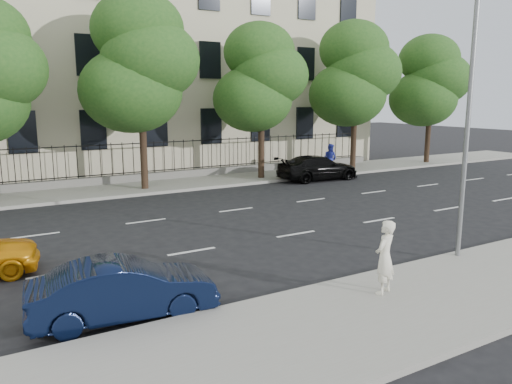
{
  "coord_description": "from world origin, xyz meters",
  "views": [
    {
      "loc": [
        -9.89,
        -11.52,
        4.79
      ],
      "look_at": [
        -1.35,
        3.0,
        1.57
      ],
      "focal_mm": 35.0,
      "sensor_mm": 36.0,
      "label": 1
    }
  ],
  "objects_px": {
    "street_light": "(455,84)",
    "navy_sedan": "(123,290)",
    "woman_near": "(385,257)",
    "black_sedan": "(318,168)"
  },
  "relations": [
    {
      "from": "street_light",
      "to": "navy_sedan",
      "type": "height_order",
      "value": "street_light"
    },
    {
      "from": "woman_near",
      "to": "navy_sedan",
      "type": "bearing_deg",
      "value": -42.46
    },
    {
      "from": "black_sedan",
      "to": "street_light",
      "type": "bearing_deg",
      "value": 160.65
    },
    {
      "from": "black_sedan",
      "to": "woman_near",
      "type": "relative_size",
      "value": 2.78
    },
    {
      "from": "black_sedan",
      "to": "woman_near",
      "type": "height_order",
      "value": "woman_near"
    },
    {
      "from": "street_light",
      "to": "woman_near",
      "type": "xyz_separation_m",
      "value": [
        -4.01,
        -1.54,
        -4.1
      ]
    },
    {
      "from": "navy_sedan",
      "to": "woman_near",
      "type": "height_order",
      "value": "woman_near"
    },
    {
      "from": "navy_sedan",
      "to": "street_light",
      "type": "bearing_deg",
      "value": -87.34
    },
    {
      "from": "street_light",
      "to": "woman_near",
      "type": "relative_size",
      "value": 4.49
    },
    {
      "from": "navy_sedan",
      "to": "woman_near",
      "type": "distance_m",
      "value": 6.06
    }
  ]
}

